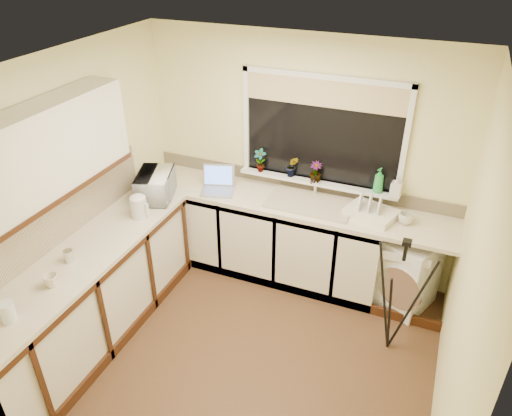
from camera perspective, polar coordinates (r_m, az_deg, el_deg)
The scene contains 33 objects.
floor at distance 4.48m, azimuth -1.59°, elevation -16.41°, with size 3.20×3.20×0.00m, color brown.
ceiling at distance 3.17m, azimuth -2.24°, elevation 15.39°, with size 3.20×3.20×0.00m, color white.
wall_back at distance 4.92m, azimuth 5.25°, elevation 5.77°, with size 3.20×3.20×0.00m, color #EFE79F.
wall_front at distance 2.73m, azimuth -15.47°, elevation -19.69°, with size 3.20×3.20×0.00m, color #EFE79F.
wall_left at distance 4.49m, azimuth -20.88°, elevation 1.21°, with size 3.00×3.00×0.00m, color #EFE79F.
wall_right at distance 3.48m, azimuth 23.34°, elevation -8.64°, with size 3.00×3.00×0.00m, color #EFE79F.
base_cabinet_back at distance 5.15m, azimuth 0.37°, elevation -2.99°, with size 2.55×0.60×0.86m, color silver.
base_cabinet_left at distance 4.57m, azimuth -18.61°, elevation -9.93°, with size 0.54×2.40×0.86m, color silver.
worktop_back at distance 4.82m, azimuth 3.98°, elevation 0.67°, with size 3.20×0.60×0.04m, color beige.
worktop_left at distance 4.30m, azimuth -19.59°, elevation -5.35°, with size 0.60×2.40×0.04m, color beige.
upper_cabinet at distance 3.87m, azimuth -24.92°, elevation 5.14°, with size 0.28×1.90×0.70m, color silver.
splashback_left at distance 4.35m, azimuth -23.04°, elevation -1.78°, with size 0.02×2.40×0.45m, color beige.
splashback_back at distance 5.02m, azimuth 5.08°, elevation 3.08°, with size 3.20×0.02×0.14m, color beige.
window_glass at distance 4.73m, azimuth 7.72°, elevation 8.86°, with size 1.50×0.02×1.00m, color black.
window_blind at distance 4.58m, azimuth 7.96°, elevation 13.12°, with size 1.50×0.02×0.25m, color tan.
windowsill at distance 4.89m, azimuth 7.13°, elevation 3.04°, with size 1.60×0.14×0.03m, color white.
sink at distance 4.75m, azimuth 6.27°, elevation 0.55°, with size 0.82×0.46×0.03m, color tan.
faucet at distance 4.86m, azimuth 6.96°, elevation 2.63°, with size 0.03×0.03×0.24m, color silver.
washing_machine at distance 4.94m, azimuth 16.88°, elevation -6.91°, with size 0.53×0.51×0.75m, color white.
laptop at distance 4.99m, azimuth -4.46°, elevation 2.82°, with size 0.40×0.38×0.24m.
kettle at distance 4.62m, azimuth -13.54°, elevation 0.07°, with size 0.15×0.15×0.20m, color silver.
dish_rack at distance 4.66m, azimuth 13.32°, elevation -0.55°, with size 0.44×0.33×0.07m, color #EDE5CD.
tripod at distance 4.29m, azimuth 16.11°, elevation -9.97°, with size 0.56×0.56×1.14m, color black, non-canonical shape.
glass_jug at distance 3.80m, azimuth -27.05°, elevation -10.78°, with size 0.10×0.10×0.15m, color white.
steel_jar at distance 4.22m, azimuth -21.03°, elevation -5.24°, with size 0.08×0.08×0.11m, color silver.
microwave at distance 4.90m, azimuth -11.66°, elevation 2.61°, with size 0.47×0.32×0.26m, color white.
plant_a at distance 4.98m, azimuth 0.47°, elevation 5.59°, with size 0.13×0.09×0.25m, color #999999.
plant_b at distance 4.90m, azimuth 4.24°, elevation 4.87°, with size 0.12×0.10×0.22m, color #999999.
plant_c at distance 4.82m, azimuth 6.97°, elevation 4.20°, with size 0.12×0.12×0.21m, color #999999.
soap_bottle_green at distance 4.73m, azimuth 14.16°, elevation 3.15°, with size 0.09×0.10×0.25m, color green.
soap_bottle_clear at distance 4.69m, azimuth 16.10°, elevation 2.44°, with size 0.10×0.10×0.22m, color #999999.
cup_back at distance 4.62m, azimuth 17.10°, elevation -1.17°, with size 0.13×0.13×0.11m, color beige.
cup_left at distance 4.00m, azimuth -22.83°, elevation -7.84°, with size 0.11×0.11×0.10m, color beige.
Camera 1 is at (1.27, -2.78, 3.28)m, focal length 34.24 mm.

